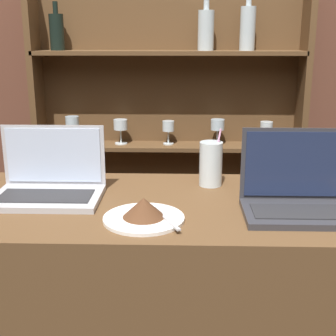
{
  "coord_description": "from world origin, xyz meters",
  "views": [
    {
      "loc": [
        0.06,
        -1.04,
        1.57
      ],
      "look_at": [
        0.03,
        0.33,
        1.17
      ],
      "focal_mm": 50.0,
      "sensor_mm": 36.0,
      "label": 1
    }
  ],
  "objects": [
    {
      "name": "back_wall",
      "position": [
        0.0,
        1.39,
        1.35
      ],
      "size": [
        7.0,
        0.06,
        2.7
      ],
      "color": "brown",
      "rests_on": "ground_plane"
    },
    {
      "name": "water_glass",
      "position": [
        0.16,
        0.47,
        1.14
      ],
      "size": [
        0.08,
        0.08,
        0.19
      ],
      "color": "silver",
      "rests_on": "bar_counter"
    },
    {
      "name": "back_shelf",
      "position": [
        0.01,
        1.31,
        0.97
      ],
      "size": [
        1.33,
        0.18,
        1.84
      ],
      "color": "brown",
      "rests_on": "ground_plane"
    },
    {
      "name": "cake_plate",
      "position": [
        -0.04,
        0.16,
        1.09
      ],
      "size": [
        0.22,
        0.22,
        0.07
      ],
      "color": "white",
      "rests_on": "bar_counter"
    },
    {
      "name": "laptop_near",
      "position": [
        -0.35,
        0.34,
        1.12
      ],
      "size": [
        0.33,
        0.22,
        0.21
      ],
      "color": "#ADADB2",
      "rests_on": "bar_counter"
    },
    {
      "name": "laptop_far",
      "position": [
        0.4,
        0.23,
        1.12
      ],
      "size": [
        0.31,
        0.2,
        0.23
      ],
      "color": "#333338",
      "rests_on": "bar_counter"
    }
  ]
}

